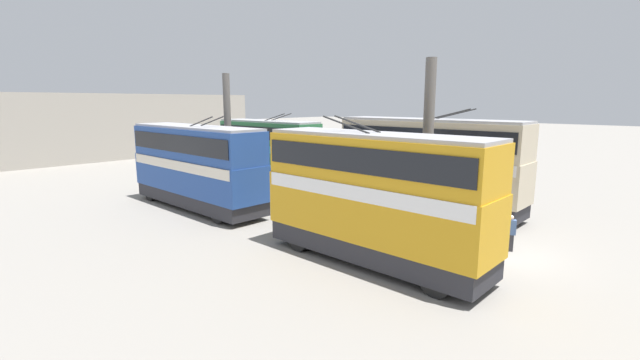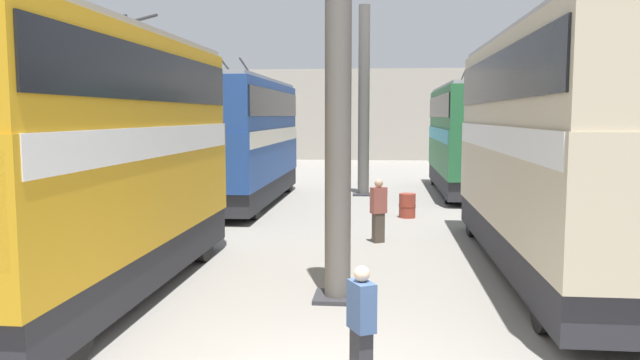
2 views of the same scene
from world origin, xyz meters
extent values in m
cube|color=#A8A093|center=(41.80, 0.00, 3.58)|extent=(0.50, 36.00, 7.16)
cylinder|color=#605B56|center=(3.88, 0.00, 4.12)|extent=(0.50, 0.50, 8.24)
cube|color=#333338|center=(3.88, 0.00, 0.04)|extent=(0.89, 0.89, 0.08)
cylinder|color=#605B56|center=(19.67, 0.00, 4.12)|extent=(0.50, 0.50, 8.24)
cube|color=#333338|center=(19.67, 0.00, 0.04)|extent=(0.89, 0.89, 0.08)
cylinder|color=black|center=(10.53, -5.58, 0.51)|extent=(1.02, 0.30, 1.02)
cylinder|color=black|center=(10.53, -3.48, 0.51)|extent=(1.02, 0.30, 1.02)
cylinder|color=black|center=(2.39, -3.48, 0.51)|extent=(1.02, 0.30, 1.02)
cube|color=#28282D|center=(6.36, -4.53, 0.67)|extent=(10.92, 2.45, 0.78)
cube|color=beige|center=(6.36, -4.53, 2.17)|extent=(11.14, 2.50, 2.22)
cube|color=white|center=(6.36, -4.53, 3.01)|extent=(10.81, 2.54, 0.55)
cube|color=beige|center=(6.36, -4.53, 4.24)|extent=(11.03, 2.42, 1.91)
cube|color=black|center=(6.36, -4.53, 4.34)|extent=(10.70, 2.51, 1.05)
cube|color=#9E9EA3|center=(6.36, -4.53, 5.27)|extent=(10.92, 2.25, 0.14)
cube|color=black|center=(11.87, -4.53, 2.40)|extent=(0.12, 2.30, 1.42)
cylinder|color=#282828|center=(4.97, -4.88, 5.63)|extent=(2.35, 0.07, 0.65)
cylinder|color=#282828|center=(4.97, -4.18, 5.63)|extent=(2.35, 0.07, 0.65)
cylinder|color=black|center=(24.23, -5.58, 0.46)|extent=(0.93, 0.30, 0.93)
cylinder|color=black|center=(24.23, -3.48, 0.46)|extent=(0.93, 0.30, 0.93)
cylinder|color=black|center=(17.37, -5.58, 0.46)|extent=(0.93, 0.30, 0.93)
cylinder|color=black|center=(17.37, -3.48, 0.46)|extent=(0.93, 0.30, 0.93)
cube|color=#28282D|center=(20.70, -4.53, 0.63)|extent=(9.66, 2.45, 0.76)
cube|color=#286B3D|center=(20.70, -4.53, 1.98)|extent=(9.86, 2.50, 1.94)
cube|color=teal|center=(20.70, -4.53, 2.68)|extent=(9.56, 2.54, 0.55)
cube|color=#286B3D|center=(20.70, -4.53, 3.82)|extent=(9.76, 2.42, 1.73)
cube|color=black|center=(20.70, -4.53, 3.90)|extent=(9.46, 2.51, 0.95)
cube|color=#9E9EA3|center=(20.70, -4.53, 4.75)|extent=(9.66, 2.25, 0.14)
cube|color=black|center=(25.57, -4.53, 2.18)|extent=(0.12, 2.30, 1.24)
cylinder|color=#282828|center=(19.47, -4.88, 5.11)|extent=(2.35, 0.07, 0.65)
cylinder|color=#282828|center=(19.47, -4.18, 5.11)|extent=(2.35, 0.07, 0.65)
cylinder|color=black|center=(0.24, 3.48, 0.54)|extent=(1.07, 0.30, 1.07)
cylinder|color=black|center=(6.68, 3.48, 0.54)|extent=(1.07, 0.30, 1.07)
cylinder|color=black|center=(6.68, 5.58, 0.54)|extent=(1.07, 0.30, 1.07)
cube|color=#28282D|center=(3.56, 4.53, 0.69)|extent=(9.26, 2.45, 0.79)
cube|color=gold|center=(3.56, 4.53, 2.19)|extent=(9.44, 2.50, 2.21)
cube|color=white|center=(3.56, 4.53, 3.02)|extent=(9.16, 2.54, 0.55)
cube|color=gold|center=(3.56, 4.53, 4.15)|extent=(9.35, 2.42, 1.70)
cube|color=black|center=(3.56, 4.53, 4.23)|extent=(9.07, 2.51, 0.93)
cube|color=#9E9EA3|center=(3.56, 4.53, 5.06)|extent=(9.26, 2.25, 0.14)
cylinder|color=#282828|center=(4.74, 4.18, 5.42)|extent=(2.35, 0.07, 0.65)
cylinder|color=#282828|center=(4.74, 4.88, 5.42)|extent=(2.35, 0.07, 0.65)
cylinder|color=black|center=(20.45, 3.48, 0.49)|extent=(0.98, 0.30, 0.98)
cylinder|color=black|center=(20.45, 5.58, 0.49)|extent=(0.98, 0.30, 0.98)
cylinder|color=black|center=(12.74, 3.48, 0.49)|extent=(0.98, 0.30, 0.98)
cylinder|color=black|center=(12.74, 5.58, 0.49)|extent=(0.98, 0.30, 0.98)
cube|color=#28282D|center=(16.49, 4.53, 0.65)|extent=(10.49, 2.45, 0.77)
cube|color=#234793|center=(16.49, 4.53, 2.01)|extent=(10.70, 2.50, 1.95)
cube|color=silver|center=(16.49, 4.53, 2.72)|extent=(10.38, 2.54, 0.55)
cube|color=#234793|center=(16.49, 4.53, 3.88)|extent=(10.60, 2.42, 1.79)
cube|color=black|center=(16.49, 4.53, 3.97)|extent=(10.28, 2.51, 0.98)
cube|color=#9E9EA3|center=(16.49, 4.53, 4.85)|extent=(10.49, 2.25, 0.14)
cube|color=black|center=(21.79, 4.53, 2.21)|extent=(0.12, 2.30, 1.25)
cylinder|color=#282828|center=(15.16, 4.18, 5.21)|extent=(2.35, 0.07, 0.65)
cylinder|color=#282828|center=(15.16, 4.88, 5.21)|extent=(2.35, 0.07, 0.65)
cube|color=#473D33|center=(9.34, -0.74, 0.41)|extent=(0.32, 0.36, 0.82)
cube|color=#934C42|center=(9.34, -0.74, 1.18)|extent=(0.42, 0.48, 0.72)
sphere|color=tan|center=(9.34, -0.74, 1.66)|extent=(0.23, 0.23, 0.23)
cube|color=#2D2D33|center=(0.12, -0.58, 0.37)|extent=(0.36, 0.32, 0.74)
cube|color=#3D5684|center=(0.12, -0.58, 1.06)|extent=(0.48, 0.41, 0.64)
sphere|color=beige|center=(0.12, -0.58, 1.48)|extent=(0.21, 0.21, 0.21)
cylinder|color=#933828|center=(13.71, -1.70, 0.42)|extent=(0.57, 0.57, 0.83)
cylinder|color=#933828|center=(13.71, -1.70, 0.42)|extent=(0.60, 0.60, 0.04)
camera|label=1|loc=(-5.96, 17.68, 6.30)|focal=24.00mm
camera|label=2|loc=(-7.73, -0.83, 3.50)|focal=35.00mm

